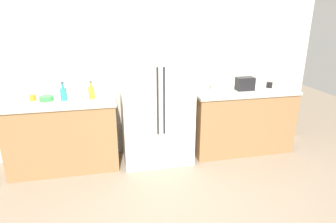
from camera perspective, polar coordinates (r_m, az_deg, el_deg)
name	(u,v)px	position (r m, az deg, el deg)	size (l,w,h in m)	color
ground_plane	(174,220)	(3.08, 1.19, -20.73)	(10.09, 10.09, 0.00)	gray
kitchen_back_panel	(146,59)	(4.11, -4.36, 10.40)	(5.04, 0.10, 2.74)	silver
counter_left	(64,135)	(4.01, -19.91, -4.34)	(1.38, 0.61, 0.93)	#9E7247
counter_right	(241,120)	(4.41, 14.27, -1.70)	(1.49, 0.61, 0.93)	#9E7247
refrigerator	(156,95)	(3.83, -2.34, 3.36)	(0.92, 0.65, 1.89)	white
toaster	(245,84)	(4.25, 15.00, 5.34)	(0.25, 0.14, 0.19)	black
rice_cooker	(220,80)	(4.09, 10.18, 6.09)	(0.24, 0.24, 0.32)	silver
bottle_a	(92,92)	(3.82, -14.91, 3.70)	(0.08, 0.08, 0.23)	yellow
bottle_b	(64,94)	(3.85, -19.97, 3.33)	(0.08, 0.08, 0.23)	teal
cup_a	(269,85)	(4.52, 19.43, 5.00)	(0.09, 0.09, 0.08)	black
cup_b	(33,98)	(4.00, -25.20, 2.50)	(0.08, 0.08, 0.07)	orange
bowl_a	(47,98)	(3.93, -22.91, 2.42)	(0.17, 0.17, 0.06)	green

